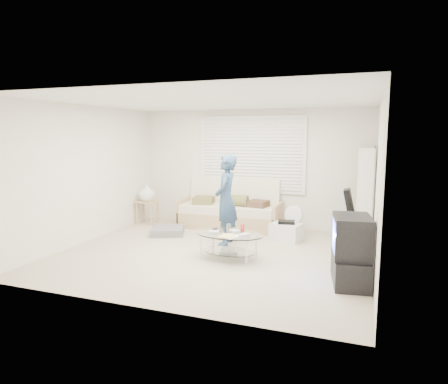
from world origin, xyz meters
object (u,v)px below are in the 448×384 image
at_px(bookshelf, 365,194).
at_px(coffee_table, 229,238).
at_px(tv_unit, 351,251).
at_px(futon_sofa, 230,212).

height_order(bookshelf, coffee_table, bookshelf).
relative_size(bookshelf, coffee_table, 1.51).
bearing_deg(coffee_table, bookshelf, 43.04).
xyz_separation_m(tv_unit, coffee_table, (-1.87, 0.45, -0.11)).
relative_size(futon_sofa, tv_unit, 2.35).
relative_size(tv_unit, coffee_table, 0.78).
xyz_separation_m(bookshelf, tv_unit, (-0.13, -2.31, -0.44)).
bearing_deg(bookshelf, coffee_table, -136.96).
bearing_deg(bookshelf, tv_unit, -93.11).
bearing_deg(futon_sofa, coffee_table, -71.42).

